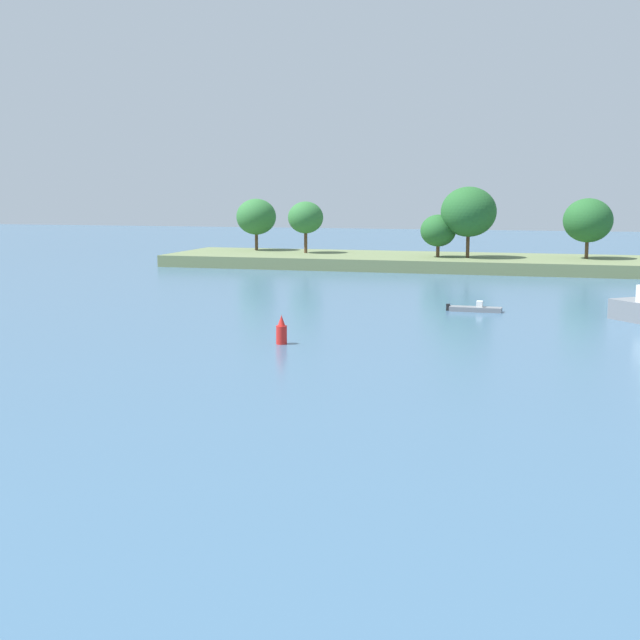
# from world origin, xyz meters

# --- Properties ---
(treeline_island) EXTENTS (62.07, 16.87, 10.26)m
(treeline_island) POSITION_xyz_m (2.95, 91.58, 2.67)
(treeline_island) COLOR #66754C
(treeline_island) RESTS_ON ground
(small_motorboat) EXTENTS (4.51, 1.19, 0.88)m
(small_motorboat) POSITION_xyz_m (14.56, 52.01, 0.23)
(small_motorboat) COLOR slate
(small_motorboat) RESTS_ON ground
(channel_buoy_red) EXTENTS (0.70, 0.70, 1.90)m
(channel_buoy_red) POSITION_xyz_m (3.97, 33.34, 0.81)
(channel_buoy_red) COLOR red
(channel_buoy_red) RESTS_ON ground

